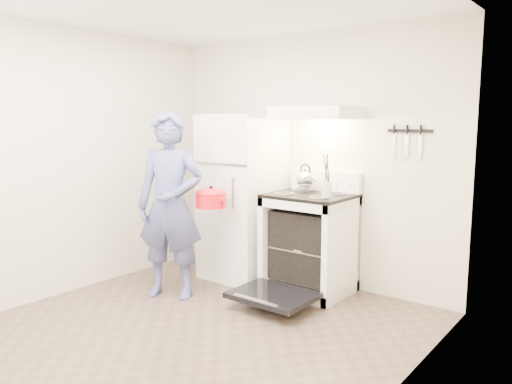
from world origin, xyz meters
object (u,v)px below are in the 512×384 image
(person, at_px, (170,206))
(refrigerator, at_px, (242,197))
(dutch_oven, at_px, (211,200))
(stove_body, at_px, (309,245))
(tea_kettle, at_px, (305,178))

(person, bearing_deg, refrigerator, 54.62)
(refrigerator, relative_size, person, 0.99)
(dutch_oven, bearing_deg, refrigerator, 100.71)
(refrigerator, height_order, dutch_oven, refrigerator)
(person, height_order, dutch_oven, person)
(person, xyz_separation_m, dutch_oven, (0.26, 0.27, 0.04))
(stove_body, bearing_deg, dutch_oven, -138.33)
(stove_body, height_order, tea_kettle, tea_kettle)
(tea_kettle, distance_m, dutch_oven, 0.95)
(tea_kettle, bearing_deg, dutch_oven, -127.23)
(tea_kettle, height_order, dutch_oven, tea_kettle)
(refrigerator, bearing_deg, stove_body, 1.77)
(dutch_oven, bearing_deg, tea_kettle, 52.77)
(stove_body, bearing_deg, refrigerator, -178.23)
(tea_kettle, height_order, person, person)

